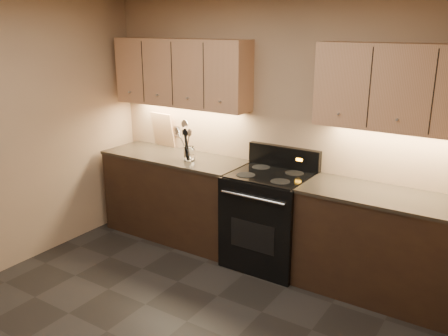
{
  "coord_description": "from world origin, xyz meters",
  "views": [
    {
      "loc": [
        2.04,
        -2.15,
        2.29
      ],
      "look_at": [
        -0.3,
        1.45,
        0.99
      ],
      "focal_mm": 38.0,
      "sensor_mm": 36.0,
      "label": 1
    }
  ],
  "objects": [
    {
      "name": "wall_back",
      "position": [
        0.0,
        2.0,
        1.3
      ],
      "size": [
        4.0,
        0.04,
        2.6
      ],
      "primitive_type": "cube",
      "color": "tan",
      "rests_on": "ground"
    },
    {
      "name": "counter_left",
      "position": [
        -1.1,
        1.7,
        0.47
      ],
      "size": [
        1.62,
        0.62,
        0.93
      ],
      "color": "black",
      "rests_on": "ground"
    },
    {
      "name": "counter_right",
      "position": [
        1.18,
        1.7,
        0.47
      ],
      "size": [
        1.46,
        0.62,
        0.93
      ],
      "color": "black",
      "rests_on": "ground"
    },
    {
      "name": "stove",
      "position": [
        0.08,
        1.68,
        0.48
      ],
      "size": [
        0.76,
        0.68,
        1.14
      ],
      "color": "black",
      "rests_on": "ground"
    },
    {
      "name": "upper_cab_left",
      "position": [
        -1.1,
        1.85,
        1.8
      ],
      "size": [
        1.6,
        0.3,
        0.7
      ],
      "primitive_type": "cube",
      "color": "tan",
      "rests_on": "wall_back"
    },
    {
      "name": "upper_cab_right",
      "position": [
        1.18,
        1.85,
        1.8
      ],
      "size": [
        1.44,
        0.3,
        0.7
      ],
      "primitive_type": "cube",
      "color": "tan",
      "rests_on": "wall_back"
    },
    {
      "name": "outlet_plate",
      "position": [
        -1.3,
        1.99,
        1.12
      ],
      "size": [
        0.08,
        0.01,
        0.12
      ],
      "primitive_type": "cube",
      "color": "#B2B5BA",
      "rests_on": "wall_back"
    },
    {
      "name": "utensil_crock",
      "position": [
        -0.86,
        1.64,
        1.0
      ],
      "size": [
        0.15,
        0.15,
        0.15
      ],
      "color": "white",
      "rests_on": "counter_left"
    },
    {
      "name": "cutting_board",
      "position": [
        -1.47,
        1.96,
        1.13
      ],
      "size": [
        0.32,
        0.12,
        0.39
      ],
      "primitive_type": "cube",
      "rotation": [
        0.17,
        0.0,
        -0.1
      ],
      "color": "tan",
      "rests_on": "counter_left"
    },
    {
      "name": "wooden_spoon",
      "position": [
        -0.89,
        1.63,
        1.1
      ],
      "size": [
        0.1,
        0.09,
        0.32
      ],
      "primitive_type": null,
      "rotation": [
        -0.06,
        0.14,
        0.13
      ],
      "color": "tan",
      "rests_on": "utensil_crock"
    },
    {
      "name": "black_spoon",
      "position": [
        -0.87,
        1.65,
        1.11
      ],
      "size": [
        0.09,
        0.15,
        0.35
      ],
      "primitive_type": null,
      "rotation": [
        0.24,
        0.09,
        -0.1
      ],
      "color": "black",
      "rests_on": "utensil_crock"
    },
    {
      "name": "black_turner",
      "position": [
        -0.85,
        1.61,
        1.11
      ],
      "size": [
        0.17,
        0.14,
        0.34
      ],
      "primitive_type": null,
      "rotation": [
        -0.21,
        -0.19,
        0.33
      ],
      "color": "black",
      "rests_on": "utensil_crock"
    },
    {
      "name": "steel_spatula",
      "position": [
        -0.83,
        1.65,
        1.13
      ],
      "size": [
        0.23,
        0.15,
        0.38
      ],
      "primitive_type": null,
      "rotation": [
        0.2,
        -0.42,
        -0.11
      ],
      "color": "silver",
      "rests_on": "utensil_crock"
    },
    {
      "name": "steel_skimmer",
      "position": [
        -0.83,
        1.62,
        1.14
      ],
      "size": [
        0.19,
        0.14,
        0.41
      ],
      "primitive_type": null,
      "rotation": [
        -0.08,
        -0.26,
        -0.08
      ],
      "color": "silver",
      "rests_on": "utensil_crock"
    }
  ]
}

